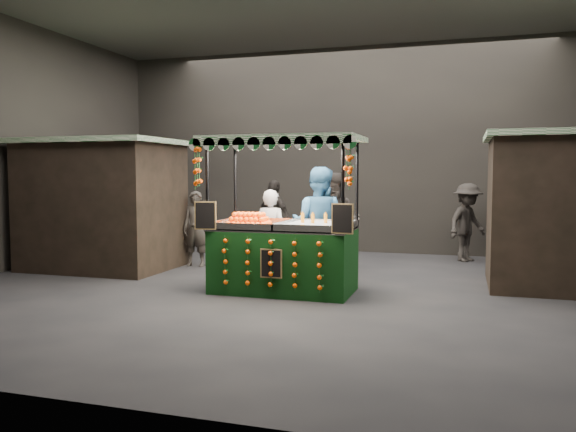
% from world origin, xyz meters
% --- Properties ---
extents(ground, '(12.00, 12.00, 0.00)m').
position_xyz_m(ground, '(0.00, 0.00, 0.00)').
color(ground, black).
rests_on(ground, ground).
extents(market_hall, '(12.10, 10.10, 5.05)m').
position_xyz_m(market_hall, '(0.00, 0.00, 3.38)').
color(market_hall, black).
rests_on(market_hall, ground).
extents(neighbour_stall_left, '(3.00, 2.20, 2.60)m').
position_xyz_m(neighbour_stall_left, '(-4.40, 1.00, 1.31)').
color(neighbour_stall_left, black).
rests_on(neighbour_stall_left, ground).
extents(juice_stall, '(2.59, 1.52, 2.51)m').
position_xyz_m(juice_stall, '(-0.19, -0.19, 0.78)').
color(juice_stall, black).
rests_on(juice_stall, ground).
extents(vendor_grey, '(0.63, 0.44, 1.64)m').
position_xyz_m(vendor_grey, '(-0.72, 0.75, 0.82)').
color(vendor_grey, gray).
rests_on(vendor_grey, ground).
extents(vendor_blue, '(1.02, 0.81, 2.04)m').
position_xyz_m(vendor_blue, '(0.13, 0.84, 1.02)').
color(vendor_blue, '#26507A').
rests_on(vendor_blue, ground).
extents(shopper_0, '(0.59, 0.41, 1.56)m').
position_xyz_m(shopper_0, '(-2.72, 1.80, 0.78)').
color(shopper_0, '#2E2A26').
rests_on(shopper_0, ground).
extents(shopper_1, '(0.96, 0.75, 1.94)m').
position_xyz_m(shopper_1, '(0.21, 2.01, 0.97)').
color(shopper_1, '#2E2825').
rests_on(shopper_1, ground).
extents(shopper_2, '(1.12, 0.90, 1.78)m').
position_xyz_m(shopper_2, '(-1.58, 3.50, 0.89)').
color(shopper_2, black).
rests_on(shopper_2, ground).
extents(shopper_3, '(1.17, 1.27, 1.71)m').
position_xyz_m(shopper_3, '(2.66, 4.13, 0.86)').
color(shopper_3, black).
rests_on(shopper_3, ground).
extents(shopper_4, '(0.90, 0.61, 1.78)m').
position_xyz_m(shopper_4, '(-3.92, 3.08, 0.89)').
color(shopper_4, '#2A2622').
rests_on(shopper_4, ground).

